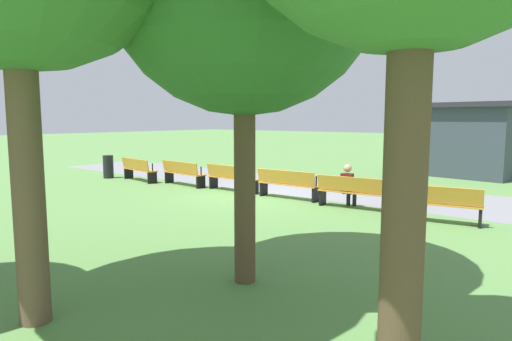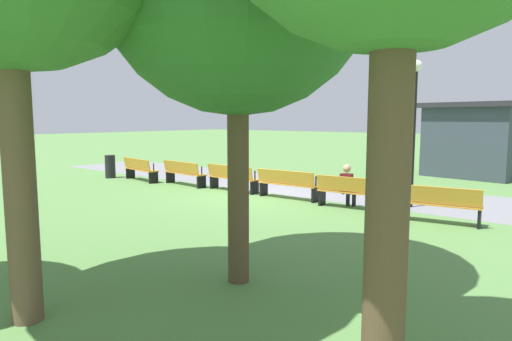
{
  "view_description": "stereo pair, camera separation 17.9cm",
  "coord_description": "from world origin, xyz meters",
  "px_view_note": "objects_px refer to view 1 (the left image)",
  "views": [
    {
      "loc": [
        8.69,
        -11.17,
        2.45
      ],
      "look_at": [
        -0.0,
        -0.2,
        0.8
      ],
      "focal_mm": 31.31,
      "sensor_mm": 36.0,
      "label": 1
    },
    {
      "loc": [
        8.82,
        -11.06,
        2.45
      ],
      "look_at": [
        -0.0,
        -0.2,
        0.8
      ],
      "focal_mm": 31.31,
      "sensor_mm": 36.0,
      "label": 2
    }
  ],
  "objects_px": {
    "bench_0": "(138,169)",
    "bench_2": "(232,177)",
    "trash_bin": "(108,167)",
    "bench_3": "(287,183)",
    "kiosk": "(470,139)",
    "lamp_post": "(415,106)",
    "bench_5": "(436,203)",
    "bench_1": "(183,173)",
    "person_seated": "(348,184)",
    "bench_4": "(354,191)"
  },
  "relations": [
    {
      "from": "bench_0",
      "to": "trash_bin",
      "type": "relative_size",
      "value": 2.18
    },
    {
      "from": "bench_5",
      "to": "trash_bin",
      "type": "distance_m",
      "value": 12.95
    },
    {
      "from": "trash_bin",
      "to": "bench_3",
      "type": "bearing_deg",
      "value": 4.17
    },
    {
      "from": "bench_4",
      "to": "lamp_post",
      "type": "distance_m",
      "value": 2.86
    },
    {
      "from": "bench_4",
      "to": "trash_bin",
      "type": "relative_size",
      "value": 2.17
    },
    {
      "from": "bench_3",
      "to": "bench_5",
      "type": "distance_m",
      "value": 4.51
    },
    {
      "from": "bench_1",
      "to": "bench_2",
      "type": "xyz_separation_m",
      "value": [
        2.25,
        0.14,
        0.0
      ]
    },
    {
      "from": "lamp_post",
      "to": "kiosk",
      "type": "relative_size",
      "value": 0.93
    },
    {
      "from": "bench_1",
      "to": "bench_3",
      "type": "relative_size",
      "value": 1.01
    },
    {
      "from": "person_seated",
      "to": "bench_2",
      "type": "bearing_deg",
      "value": 174.52
    },
    {
      "from": "bench_3",
      "to": "bench_5",
      "type": "height_order",
      "value": "same"
    },
    {
      "from": "bench_5",
      "to": "trash_bin",
      "type": "xyz_separation_m",
      "value": [
        -12.95,
        -0.2,
        -0.01
      ]
    },
    {
      "from": "bench_3",
      "to": "bench_4",
      "type": "xyz_separation_m",
      "value": [
        2.25,
        -0.14,
        0.0
      ]
    },
    {
      "from": "bench_4",
      "to": "person_seated",
      "type": "bearing_deg",
      "value": 145.73
    },
    {
      "from": "bench_0",
      "to": "trash_bin",
      "type": "bearing_deg",
      "value": -164.46
    },
    {
      "from": "bench_1",
      "to": "bench_3",
      "type": "height_order",
      "value": "same"
    },
    {
      "from": "bench_2",
      "to": "bench_3",
      "type": "distance_m",
      "value": 2.26
    },
    {
      "from": "bench_0",
      "to": "bench_1",
      "type": "relative_size",
      "value": 1.01
    },
    {
      "from": "bench_3",
      "to": "person_seated",
      "type": "xyz_separation_m",
      "value": [
        2.03,
        -0.01,
        0.16
      ]
    },
    {
      "from": "lamp_post",
      "to": "kiosk",
      "type": "distance_m",
      "value": 7.98
    },
    {
      "from": "kiosk",
      "to": "bench_4",
      "type": "bearing_deg",
      "value": -86.31
    },
    {
      "from": "bench_0",
      "to": "bench_2",
      "type": "bearing_deg",
      "value": 14.1
    },
    {
      "from": "bench_3",
      "to": "lamp_post",
      "type": "xyz_separation_m",
      "value": [
        3.36,
        1.15,
        2.3
      ]
    },
    {
      "from": "person_seated",
      "to": "kiosk",
      "type": "height_order",
      "value": "kiosk"
    },
    {
      "from": "bench_0",
      "to": "kiosk",
      "type": "distance_m",
      "value": 13.62
    },
    {
      "from": "bench_2",
      "to": "person_seated",
      "type": "bearing_deg",
      "value": 1.58
    },
    {
      "from": "bench_3",
      "to": "trash_bin",
      "type": "distance_m",
      "value": 8.48
    },
    {
      "from": "bench_3",
      "to": "bench_0",
      "type": "bearing_deg",
      "value": -178.25
    },
    {
      "from": "person_seated",
      "to": "lamp_post",
      "type": "height_order",
      "value": "lamp_post"
    },
    {
      "from": "bench_4",
      "to": "kiosk",
      "type": "bearing_deg",
      "value": 79.98
    },
    {
      "from": "bench_2",
      "to": "bench_5",
      "type": "distance_m",
      "value": 6.76
    },
    {
      "from": "bench_0",
      "to": "bench_3",
      "type": "xyz_separation_m",
      "value": [
        6.75,
        0.41,
        0.0
      ]
    },
    {
      "from": "bench_2",
      "to": "kiosk",
      "type": "xyz_separation_m",
      "value": [
        5.27,
        9.03,
        1.1
      ]
    },
    {
      "from": "bench_1",
      "to": "person_seated",
      "type": "relative_size",
      "value": 1.69
    },
    {
      "from": "bench_0",
      "to": "bench_1",
      "type": "xyz_separation_m",
      "value": [
        2.24,
        0.28,
        0.0
      ]
    },
    {
      "from": "bench_1",
      "to": "person_seated",
      "type": "bearing_deg",
      "value": 6.39
    },
    {
      "from": "bench_1",
      "to": "trash_bin",
      "type": "xyz_separation_m",
      "value": [
        -3.95,
        -0.48,
        -0.01
      ]
    },
    {
      "from": "trash_bin",
      "to": "bench_1",
      "type": "bearing_deg",
      "value": 6.9
    },
    {
      "from": "bench_3",
      "to": "trash_bin",
      "type": "xyz_separation_m",
      "value": [
        -8.45,
        -0.62,
        -0.01
      ]
    },
    {
      "from": "bench_1",
      "to": "person_seated",
      "type": "distance_m",
      "value": 6.54
    },
    {
      "from": "bench_3",
      "to": "kiosk",
      "type": "distance_m",
      "value": 9.58
    },
    {
      "from": "bench_2",
      "to": "lamp_post",
      "type": "xyz_separation_m",
      "value": [
        5.62,
        1.15,
        2.3
      ]
    },
    {
      "from": "bench_1",
      "to": "lamp_post",
      "type": "bearing_deg",
      "value": 14.6
    },
    {
      "from": "bench_0",
      "to": "bench_2",
      "type": "xyz_separation_m",
      "value": [
        4.49,
        0.41,
        0.0
      ]
    },
    {
      "from": "bench_2",
      "to": "bench_3",
      "type": "relative_size",
      "value": 1.0
    },
    {
      "from": "bench_4",
      "to": "bench_5",
      "type": "bearing_deg",
      "value": -12.33
    },
    {
      "from": "bench_0",
      "to": "lamp_post",
      "type": "height_order",
      "value": "lamp_post"
    },
    {
      "from": "lamp_post",
      "to": "trash_bin",
      "type": "height_order",
      "value": "lamp_post"
    },
    {
      "from": "bench_5",
      "to": "trash_bin",
      "type": "relative_size",
      "value": 2.18
    },
    {
      "from": "person_seated",
      "to": "lamp_post",
      "type": "relative_size",
      "value": 0.3
    }
  ]
}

